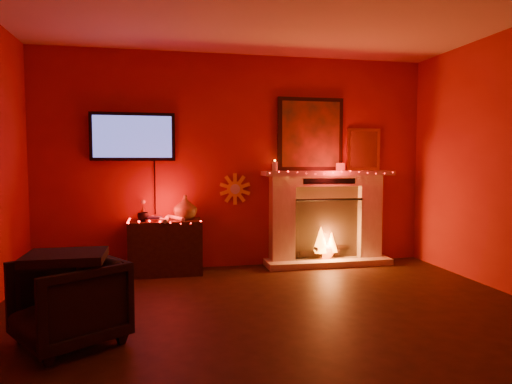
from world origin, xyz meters
TOP-DOWN VIEW (x-y plane):
  - room at (0.00, 0.00)m, footprint 5.00×5.00m
  - fireplace at (1.14, 2.39)m, footprint 1.72×0.40m
  - tv at (-1.30, 2.45)m, footprint 1.00×0.07m
  - sunburst_clock at (-0.05, 2.48)m, footprint 0.40×0.03m
  - console_table at (-0.92, 2.26)m, footprint 0.86×0.54m
  - armchair at (-1.66, 0.26)m, footprint 0.96×0.96m

SIDE VIEW (x-z plane):
  - armchair at x=-1.66m, z-range 0.00..0.64m
  - console_table at x=-0.92m, z-range -0.09..0.85m
  - fireplace at x=1.14m, z-range -0.37..1.81m
  - sunburst_clock at x=-0.05m, z-range 0.80..1.20m
  - room at x=0.00m, z-range -1.15..3.85m
  - tv at x=-1.30m, z-range 1.03..2.27m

